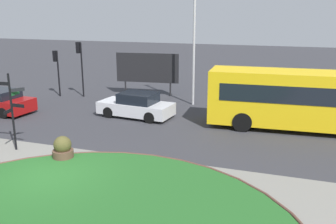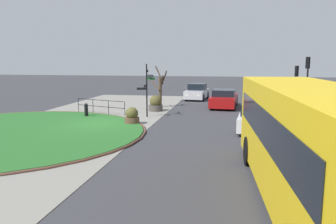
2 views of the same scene
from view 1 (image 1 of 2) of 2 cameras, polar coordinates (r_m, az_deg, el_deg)
The scene contains 10 objects.
ground at distance 14.72m, azimuth -17.77°, elevation -9.56°, with size 120.00×120.00×0.00m, color #333338.
sidewalk_paving at distance 13.66m, azimuth -21.63°, elevation -11.88°, with size 32.00×8.94×0.02m, color gray.
signpost_directional at distance 17.46m, azimuth -22.78°, elevation 0.75°, with size 1.36×1.18×3.46m.
bus_yellow at distance 20.31m, azimuth 20.83°, elevation 1.82°, with size 10.22×3.05×3.04m.
car_far_lane at distance 21.77m, azimuth -4.86°, elevation 0.97°, with size 4.49×2.26×1.45m.
traffic_light_near at distance 28.11m, azimuth -16.74°, elevation 7.24°, with size 0.48×0.32×3.29m.
traffic_light_far at distance 27.38m, azimuth -13.37°, elevation 8.20°, with size 0.49×0.28×3.91m.
lamppost_tall at distance 24.13m, azimuth 4.02°, elevation 11.83°, with size 0.32×0.32×8.62m.
billboard_left at distance 27.28m, azimuth -3.19°, elevation 6.70°, with size 4.64×0.69×3.09m.
planter_kerbside at distance 16.12m, azimuth -15.82°, elevation -5.48°, with size 0.86×0.86×1.01m.
Camera 1 is at (8.32, -10.58, 5.96)m, focal length 39.78 mm.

